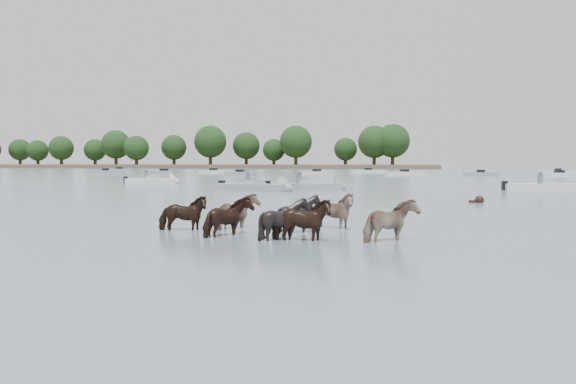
# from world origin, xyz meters

# --- Properties ---
(ground) EXTENTS (400.00, 400.00, 0.00)m
(ground) POSITION_xyz_m (0.00, 0.00, 0.00)
(ground) COLOR slate
(ground) RESTS_ON ground
(shoreline) EXTENTS (160.00, 30.00, 1.00)m
(shoreline) POSITION_xyz_m (-70.00, 150.00, 0.50)
(shoreline) COLOR #4C4233
(shoreline) RESTS_ON ground
(pony_herd) EXTENTS (7.43, 3.82, 1.29)m
(pony_herd) POSITION_xyz_m (-0.54, 0.85, 0.42)
(pony_herd) COLOR black
(pony_herd) RESTS_ON ground
(swimming_pony) EXTENTS (0.72, 0.44, 0.44)m
(swimming_pony) POSITION_xyz_m (5.99, 14.84, 0.10)
(swimming_pony) COLOR black
(swimming_pony) RESTS_ON ground
(motorboat_a) EXTENTS (5.71, 2.93, 1.92)m
(motorboat_a) POSITION_xyz_m (-3.56, 25.14, 0.23)
(motorboat_a) COLOR gray
(motorboat_a) RESTS_ON ground
(motorboat_b) EXTENTS (5.91, 3.21, 1.92)m
(motorboat_b) POSITION_xyz_m (-6.78, 23.34, 0.22)
(motorboat_b) COLOR gray
(motorboat_b) RESTS_ON ground
(motorboat_c) EXTENTS (6.15, 2.21, 1.92)m
(motorboat_c) POSITION_xyz_m (12.47, 27.47, 0.22)
(motorboat_c) COLOR silver
(motorboat_c) RESTS_ON ground
(motorboat_f) EXTENTS (4.93, 3.19, 1.92)m
(motorboat_f) POSITION_xyz_m (-18.90, 33.70, 0.23)
(motorboat_f) COLOR silver
(motorboat_f) RESTS_ON ground
(distant_flotilla) EXTENTS (105.52, 27.11, 0.93)m
(distant_flotilla) POSITION_xyz_m (0.44, 75.19, 0.26)
(distant_flotilla) COLOR gray
(distant_flotilla) RESTS_ON ground
(treeline) EXTENTS (144.12, 22.49, 12.45)m
(treeline) POSITION_xyz_m (-63.49, 151.76, 6.70)
(treeline) COLOR #382619
(treeline) RESTS_ON ground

